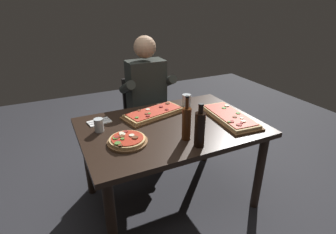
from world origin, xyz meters
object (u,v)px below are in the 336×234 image
at_px(tumbler_far_side, 99,126).
at_px(seated_diner, 148,95).
at_px(wine_bottle_dark, 187,123).
at_px(diner_chair, 145,113).
at_px(dining_table, 171,136).
at_px(pizza_round_far, 127,140).
at_px(oil_bottle_amber, 200,129).
at_px(pizza_rectangular_left, 229,117).
at_px(pizza_rectangular_front, 154,113).
at_px(tumbler_near_camera, 186,100).

distance_m(tumbler_far_side, seated_diner, 0.87).
relative_size(wine_bottle_dark, diner_chair, 0.38).
relative_size(dining_table, wine_bottle_dark, 4.29).
distance_m(dining_table, pizza_round_far, 0.43).
bearing_deg(oil_bottle_amber, diner_chair, 86.77).
bearing_deg(pizza_rectangular_left, seated_diner, 114.98).
xyz_separation_m(wine_bottle_dark, oil_bottle_amber, (0.03, -0.12, 0.00)).
height_order(pizza_rectangular_front, tumbler_far_side, tumbler_far_side).
height_order(wine_bottle_dark, oil_bottle_amber, wine_bottle_dark).
relative_size(dining_table, tumbler_far_side, 13.72).
height_order(pizza_rectangular_left, diner_chair, diner_chair).
distance_m(oil_bottle_amber, diner_chair, 1.29).
xyz_separation_m(oil_bottle_amber, seated_diner, (0.07, 1.11, -0.13)).
distance_m(dining_table, wine_bottle_dark, 0.33).
bearing_deg(wine_bottle_dark, pizza_round_far, 162.41).
bearing_deg(seated_diner, diner_chair, 90.00).
bearing_deg(tumbler_near_camera, oil_bottle_amber, -112.64).
relative_size(tumbler_far_side, diner_chair, 0.12).
relative_size(dining_table, pizza_rectangular_front, 2.39).
height_order(diner_chair, seated_diner, seated_diner).
bearing_deg(diner_chair, oil_bottle_amber, -93.23).
distance_m(pizza_rectangular_left, wine_bottle_dark, 0.52).
relative_size(oil_bottle_amber, tumbler_near_camera, 2.82).
bearing_deg(diner_chair, pizza_rectangular_front, -102.99).
bearing_deg(tumbler_far_side, dining_table, -14.98).
xyz_separation_m(pizza_rectangular_front, seated_diner, (0.14, 0.50, -0.02)).
height_order(pizza_rectangular_front, tumbler_near_camera, tumbler_near_camera).
relative_size(tumbler_near_camera, seated_diner, 0.08).
relative_size(pizza_round_far, seated_diner, 0.21).
relative_size(dining_table, tumbler_near_camera, 12.73).
height_order(tumbler_near_camera, seated_diner, seated_diner).
bearing_deg(oil_bottle_amber, tumbler_near_camera, 67.36).
height_order(oil_bottle_amber, seated_diner, seated_diner).
xyz_separation_m(dining_table, diner_chair, (0.10, 0.86, -0.16)).
bearing_deg(pizza_rectangular_front, pizza_round_far, -134.82).
height_order(wine_bottle_dark, tumbler_near_camera, wine_bottle_dark).
height_order(pizza_rectangular_left, pizza_round_far, same).
xyz_separation_m(oil_bottle_amber, tumbler_far_side, (-0.56, 0.51, -0.09)).
height_order(dining_table, diner_chair, diner_chair).
xyz_separation_m(tumbler_near_camera, seated_diner, (-0.21, 0.43, -0.05)).
height_order(pizza_rectangular_front, pizza_rectangular_left, same).
bearing_deg(wine_bottle_dark, tumbler_far_side, 143.83).
distance_m(oil_bottle_amber, seated_diner, 1.12).
bearing_deg(diner_chair, wine_bottle_dark, -95.19).
bearing_deg(diner_chair, tumbler_far_side, -131.62).
relative_size(tumbler_near_camera, tumbler_far_side, 1.08).
relative_size(pizza_round_far, tumbler_near_camera, 2.57).
distance_m(pizza_round_far, tumbler_near_camera, 0.83).
bearing_deg(diner_chair, dining_table, -96.72).
distance_m(pizza_rectangular_left, tumbler_near_camera, 0.45).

